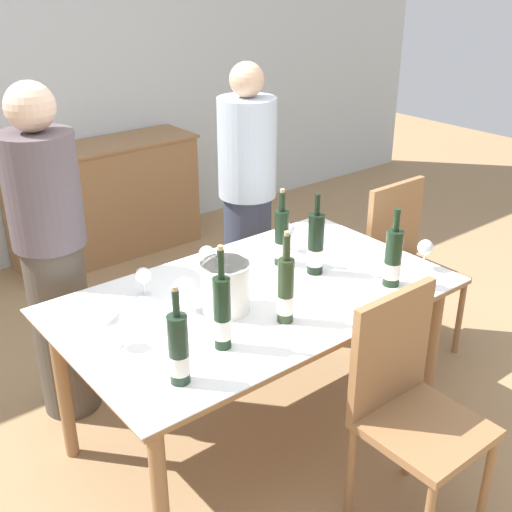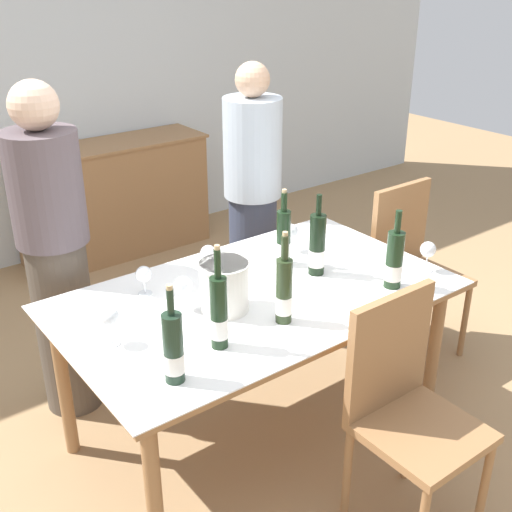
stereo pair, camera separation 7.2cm
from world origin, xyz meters
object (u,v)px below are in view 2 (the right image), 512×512
Objects in this scene: ice_bucket at (224,285)px; wine_bottle_0 at (394,261)px; wine_bottle_3 at (283,239)px; wine_glass_1 at (110,319)px; wine_bottle_4 at (317,246)px; wine_glass_4 at (144,275)px; sideboard_cabinet at (114,199)px; person_guest_left at (253,202)px; wine_bottle_2 at (219,314)px; chair_near_front at (405,401)px; wine_glass_0 at (208,254)px; wine_glass_2 at (428,250)px; wine_glass_3 at (183,287)px; wine_bottle_1 at (284,291)px; wine_glass_5 at (291,232)px; chair_right_end at (411,260)px; dining_table at (256,307)px; person_host at (56,258)px; wine_bottle_5 at (173,350)px.

ice_bucket is 0.59× the size of wine_bottle_0.
wine_glass_1 is at bearing -171.08° from wine_bottle_3.
wine_bottle_4 is 2.91× the size of wine_glass_4.
person_guest_left reaches higher than sideboard_cabinet.
wine_bottle_2 is 0.78m from chair_near_front.
wine_bottle_3 is 0.36m from wine_glass_0.
wine_bottle_0 reaches higher than wine_glass_2.
wine_glass_2 is 1.15m from wine_glass_3.
ice_bucket is 0.55× the size of wine_bottle_1.
chair_right_end is (0.74, -0.16, -0.30)m from wine_glass_5.
wine_glass_4 is (-0.38, 0.29, 0.16)m from dining_table.
ice_bucket reaches higher than chair_near_front.
wine_bottle_2 is 1.58m from chair_right_end.
chair_near_front is at bearing -66.44° from wine_bottle_1.
ice_bucket is at bearing -174.90° from chair_right_end.
sideboard_cabinet is 2.46m from ice_bucket.
wine_glass_4 reaches higher than dining_table.
person_host is (-1.75, 0.66, 0.26)m from chair_right_end.
wine_glass_0 is at bearing 48.77° from wine_bottle_5.
sideboard_cabinet is 9.72× the size of wine_glass_3.
wine_glass_1 is 1.16× the size of wine_glass_4.
wine_glass_1 is 1.47m from wine_glass_2.
wine_bottle_1 is 0.40× the size of chair_near_front.
wine_bottle_3 is at bearing -93.50° from sideboard_cabinet.
ice_bucket is at bearing 116.03° from chair_near_front.
wine_glass_5 is at bearing 12.61° from wine_glass_1.
wine_glass_1 is at bearing 138.27° from chair_near_front.
wine_glass_2 is at bearing -34.08° from wine_bottle_4.
person_host reaches higher than person_guest_left.
person_guest_left is (1.21, 0.10, -0.03)m from person_host.
chair_right_end is (1.20, 0.34, -0.33)m from wine_bottle_1.
wine_bottle_2 reaches higher than wine_bottle_4.
wine_bottle_5 is 2.51× the size of wine_glass_3.
sideboard_cabinet is 10.62× the size of wine_glass_0.
chair_right_end is at bearing -9.93° from wine_glass_0.
sideboard_cabinet is 2.11m from wine_glass_0.
ice_bucket reaches higher than chair_right_end.
wine_bottle_1 is at bearing -58.28° from wine_glass_4.
person_host is at bearing 84.30° from wine_glass_1.
wine_bottle_2 is 0.41m from wine_glass_1.
wine_glass_4 is at bearing 122.19° from ice_bucket.
wine_bottle_3 is (0.64, 0.41, -0.01)m from wine_bottle_2.
wine_glass_0 is 1.02× the size of wine_glass_4.
wine_bottle_4 reaches higher than chair_right_end.
wine_bottle_1 reaches higher than ice_bucket.
wine_glass_4 is at bearing 157.80° from wine_bottle_4.
wine_bottle_1 is at bearing -100.28° from sideboard_cabinet.
wine_bottle_0 reaches higher than chair_right_end.
dining_table is 4.74× the size of wine_bottle_0.
dining_table is 11.12× the size of wine_glass_1.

